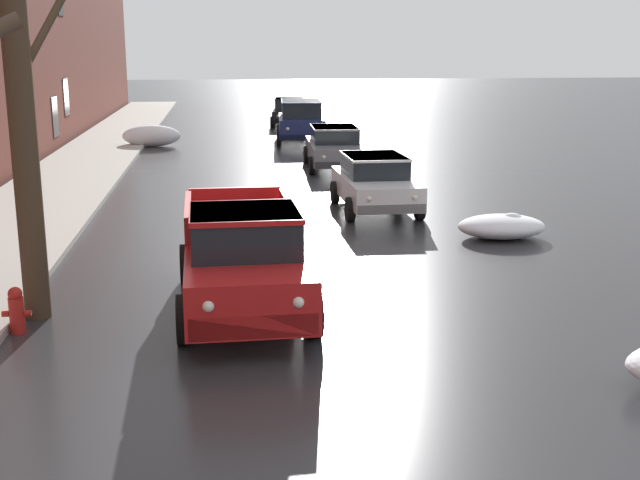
{
  "coord_description": "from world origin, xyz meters",
  "views": [
    {
      "loc": [
        -1.93,
        -2.97,
        4.16
      ],
      "look_at": [
        -0.33,
        10.29,
        0.96
      ],
      "focal_mm": 45.81,
      "sensor_mm": 36.0,
      "label": 1
    }
  ],
  "objects_px": {
    "sedan_black_queued_behind_truck": "(289,111)",
    "sedan_grey_parked_kerbside_mid": "(335,146)",
    "suv_darkblue_parked_far_down_block": "(301,120)",
    "bare_tree_second_along_sidewalk": "(14,62)",
    "pickup_truck_red_approaching_near_lane": "(243,257)",
    "fire_hydrant": "(16,310)",
    "sedan_white_parked_kerbside_close": "(375,182)"
  },
  "relations": [
    {
      "from": "sedan_black_queued_behind_truck",
      "to": "sedan_grey_parked_kerbside_mid",
      "type": "bearing_deg",
      "value": -88.92
    },
    {
      "from": "sedan_grey_parked_kerbside_mid",
      "to": "suv_darkblue_parked_far_down_block",
      "type": "distance_m",
      "value": 7.65
    },
    {
      "from": "bare_tree_second_along_sidewalk",
      "to": "suv_darkblue_parked_far_down_block",
      "type": "relative_size",
      "value": 1.65
    },
    {
      "from": "sedan_grey_parked_kerbside_mid",
      "to": "sedan_black_queued_behind_truck",
      "type": "bearing_deg",
      "value": 91.08
    },
    {
      "from": "pickup_truck_red_approaching_near_lane",
      "to": "sedan_grey_parked_kerbside_mid",
      "type": "xyz_separation_m",
      "value": [
        3.57,
        15.25,
        -0.13
      ]
    },
    {
      "from": "suv_darkblue_parked_far_down_block",
      "to": "fire_hydrant",
      "type": "distance_m",
      "value": 24.46
    },
    {
      "from": "sedan_white_parked_kerbside_close",
      "to": "fire_hydrant",
      "type": "relative_size",
      "value": 5.53
    },
    {
      "from": "sedan_grey_parked_kerbside_mid",
      "to": "bare_tree_second_along_sidewalk",
      "type": "bearing_deg",
      "value": -114.21
    },
    {
      "from": "bare_tree_second_along_sidewalk",
      "to": "fire_hydrant",
      "type": "distance_m",
      "value": 3.64
    },
    {
      "from": "pickup_truck_red_approaching_near_lane",
      "to": "suv_darkblue_parked_far_down_block",
      "type": "height_order",
      "value": "suv_darkblue_parked_far_down_block"
    },
    {
      "from": "pickup_truck_red_approaching_near_lane",
      "to": "suv_darkblue_parked_far_down_block",
      "type": "bearing_deg",
      "value": 82.16
    },
    {
      "from": "sedan_grey_parked_kerbside_mid",
      "to": "fire_hydrant",
      "type": "relative_size",
      "value": 6.33
    },
    {
      "from": "sedan_white_parked_kerbside_close",
      "to": "pickup_truck_red_approaching_near_lane",
      "type": "bearing_deg",
      "value": -114.85
    },
    {
      "from": "pickup_truck_red_approaching_near_lane",
      "to": "fire_hydrant",
      "type": "bearing_deg",
      "value": -168.4
    },
    {
      "from": "pickup_truck_red_approaching_near_lane",
      "to": "fire_hydrant",
      "type": "distance_m",
      "value": 3.47
    },
    {
      "from": "sedan_white_parked_kerbside_close",
      "to": "sedan_grey_parked_kerbside_mid",
      "type": "distance_m",
      "value": 7.53
    },
    {
      "from": "bare_tree_second_along_sidewalk",
      "to": "sedan_black_queued_behind_truck",
      "type": "height_order",
      "value": "bare_tree_second_along_sidewalk"
    },
    {
      "from": "bare_tree_second_along_sidewalk",
      "to": "pickup_truck_red_approaching_near_lane",
      "type": "distance_m",
      "value": 4.47
    },
    {
      "from": "pickup_truck_red_approaching_near_lane",
      "to": "sedan_white_parked_kerbside_close",
      "type": "bearing_deg",
      "value": 65.15
    },
    {
      "from": "sedan_grey_parked_kerbside_mid",
      "to": "sedan_white_parked_kerbside_close",
      "type": "bearing_deg",
      "value": -89.98
    },
    {
      "from": "suv_darkblue_parked_far_down_block",
      "to": "fire_hydrant",
      "type": "relative_size",
      "value": 6.37
    },
    {
      "from": "bare_tree_second_along_sidewalk",
      "to": "pickup_truck_red_approaching_near_lane",
      "type": "height_order",
      "value": "bare_tree_second_along_sidewalk"
    },
    {
      "from": "pickup_truck_red_approaching_near_lane",
      "to": "bare_tree_second_along_sidewalk",
      "type": "bearing_deg",
      "value": 179.6
    },
    {
      "from": "pickup_truck_red_approaching_near_lane",
      "to": "sedan_grey_parked_kerbside_mid",
      "type": "bearing_deg",
      "value": 76.81
    },
    {
      "from": "bare_tree_second_along_sidewalk",
      "to": "fire_hydrant",
      "type": "bearing_deg",
      "value": -97.46
    },
    {
      "from": "pickup_truck_red_approaching_near_lane",
      "to": "sedan_white_parked_kerbside_close",
      "type": "height_order",
      "value": "pickup_truck_red_approaching_near_lane"
    },
    {
      "from": "fire_hydrant",
      "to": "bare_tree_second_along_sidewalk",
      "type": "bearing_deg",
      "value": 82.54
    },
    {
      "from": "bare_tree_second_along_sidewalk",
      "to": "sedan_grey_parked_kerbside_mid",
      "type": "bearing_deg",
      "value": 65.79
    },
    {
      "from": "sedan_white_parked_kerbside_close",
      "to": "sedan_grey_parked_kerbside_mid",
      "type": "relative_size",
      "value": 0.87
    },
    {
      "from": "bare_tree_second_along_sidewalk",
      "to": "pickup_truck_red_approaching_near_lane",
      "type": "relative_size",
      "value": 1.46
    },
    {
      "from": "bare_tree_second_along_sidewalk",
      "to": "sedan_grey_parked_kerbside_mid",
      "type": "distance_m",
      "value": 16.99
    },
    {
      "from": "pickup_truck_red_approaching_near_lane",
      "to": "sedan_black_queued_behind_truck",
      "type": "relative_size",
      "value": 1.2
    }
  ]
}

